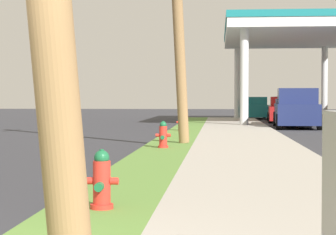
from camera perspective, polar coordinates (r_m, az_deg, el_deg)
name	(u,v)px	position (r m, az deg, el deg)	size (l,w,h in m)	color
fire_hydrant_nearest	(102,183)	(7.91, -6.05, -5.93)	(0.42, 0.38, 0.74)	red
fire_hydrant_second	(163,136)	(17.40, -0.45, -1.70)	(0.42, 0.38, 0.74)	red
fire_hydrant_third	(181,123)	(26.69, 1.23, -0.48)	(0.42, 0.37, 0.74)	red
car_red_by_near_pump	(284,111)	(38.80, 10.50, 0.61)	(2.17, 4.60, 1.57)	red
car_teal_by_far_pump	(255,109)	(45.67, 7.87, 0.79)	(2.00, 4.53, 1.57)	#197075
truck_navy_at_forecourt	(296,110)	(32.11, 11.56, 0.70)	(2.41, 5.51, 1.97)	navy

